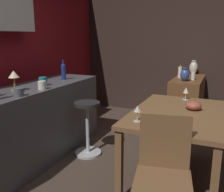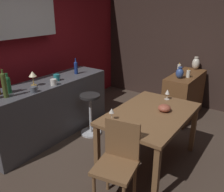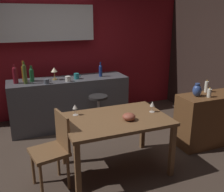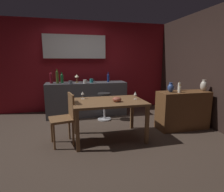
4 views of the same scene
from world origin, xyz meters
name	(u,v)px [view 2 (image 2 of 4)]	position (x,y,z in m)	size (l,w,h in m)	color
ground_plane	(127,162)	(0.00, 0.00, 0.00)	(9.00, 9.00, 0.00)	#47382D
wall_kitchen_back	(16,44)	(-0.06, 2.08, 1.41)	(5.20, 0.33, 2.60)	maroon
wall_side_right	(182,41)	(2.55, 0.30, 1.30)	(0.10, 4.40, 2.60)	#33231E
dining_table	(150,118)	(0.18, -0.23, 0.65)	(1.31, 0.88, 0.74)	brown
kitchen_counter	(50,109)	(-0.06, 1.42, 0.45)	(2.10, 0.60, 0.90)	#4C4C51
sideboard_cabinet	(184,96)	(1.86, -0.09, 0.41)	(1.10, 0.44, 0.82)	brown
chair_near_window	(118,161)	(-0.62, -0.26, 0.50)	(0.47, 0.47, 0.91)	brown
bar_stool	(90,113)	(0.32, 0.90, 0.36)	(0.34, 0.34, 0.68)	#262323
wine_glass_left	(112,111)	(-0.28, 0.05, 0.85)	(0.07, 0.07, 0.14)	silver
wine_glass_right	(167,92)	(0.71, -0.21, 0.85)	(0.07, 0.07, 0.15)	silver
fruit_bowl	(164,108)	(0.30, -0.35, 0.79)	(0.16, 0.16, 0.09)	#9E4C38
wine_bottle_cobalt	(76,67)	(0.53, 1.37, 1.02)	(0.06, 0.06, 0.27)	navy
wine_bottle_green	(8,84)	(-0.68, 1.44, 1.03)	(0.07, 0.07, 0.27)	#1E592D
wine_bottle_olive	(4,84)	(-0.79, 1.33, 1.08)	(0.06, 0.06, 0.36)	#475623
cup_white	(54,82)	(-0.11, 1.21, 0.95)	(0.12, 0.09, 0.09)	white
cup_teal	(57,77)	(0.07, 1.34, 0.95)	(0.13, 0.09, 0.10)	teal
cup_slate	(34,89)	(-0.47, 1.20, 0.94)	(0.12, 0.09, 0.08)	#515660
counter_lamp	(33,75)	(-0.31, 1.41, 1.06)	(0.11, 0.11, 0.22)	#A58447
pillar_candle_tall	(188,74)	(1.69, -0.17, 0.88)	(0.06, 0.06, 0.15)	white
pillar_candle_short	(179,69)	(1.83, 0.05, 0.91)	(0.06, 0.06, 0.20)	white
vase_ceramic_ivory	(196,63)	(2.33, -0.10, 0.93)	(0.14, 0.14, 0.24)	beige
vase_ceramic_blue	(180,73)	(1.55, -0.07, 0.91)	(0.13, 0.13, 0.20)	#334C8C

